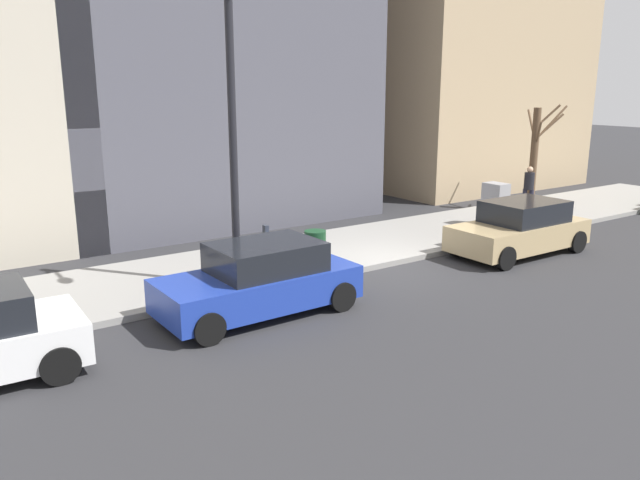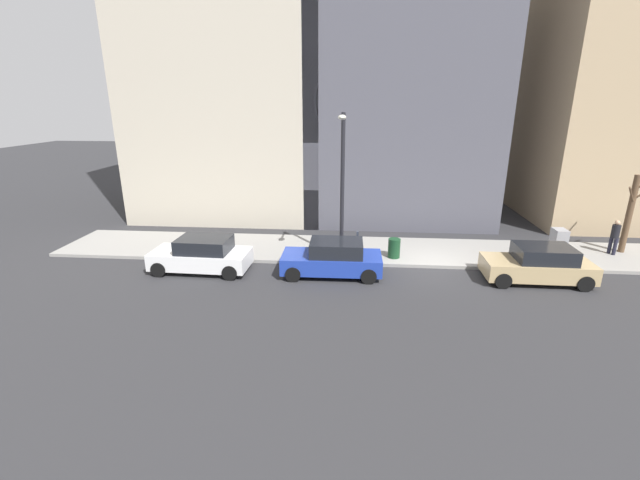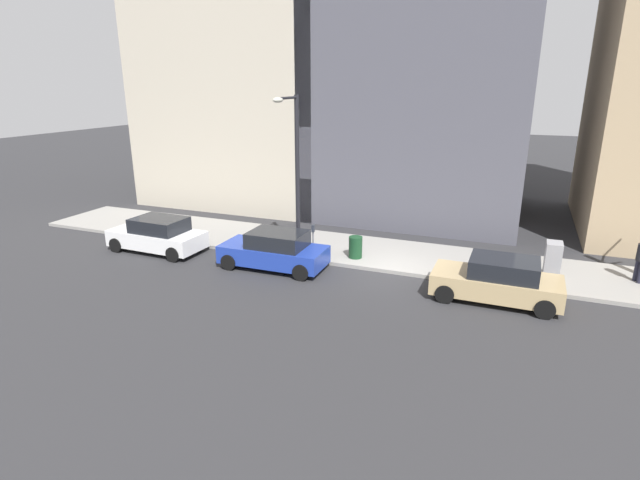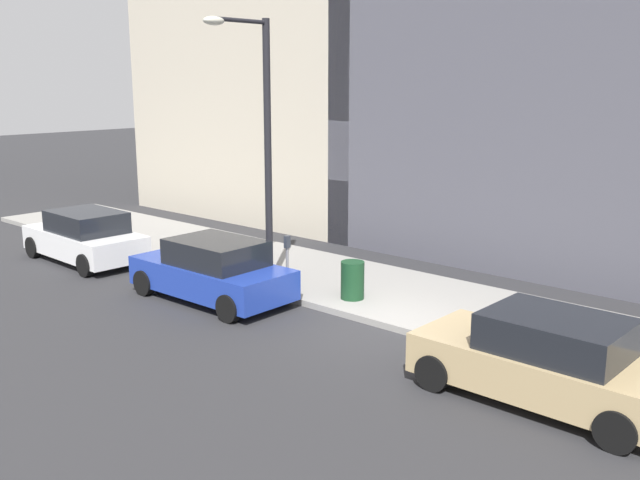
{
  "view_description": "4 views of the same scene",
  "coord_description": "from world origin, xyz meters",
  "px_view_note": "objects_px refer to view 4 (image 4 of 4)",
  "views": [
    {
      "loc": [
        -11.98,
        10.38,
        4.7
      ],
      "look_at": [
        0.05,
        2.05,
        1.04
      ],
      "focal_mm": 35.0,
      "sensor_mm": 36.0,
      "label": 1
    },
    {
      "loc": [
        -18.05,
        3.47,
        7.08
      ],
      "look_at": [
        0.04,
        4.99,
        1.18
      ],
      "focal_mm": 24.0,
      "sensor_mm": 36.0,
      "label": 2
    },
    {
      "loc": [
        -17.78,
        -4.32,
        7.12
      ],
      "look_at": [
        -0.02,
        2.83,
        1.04
      ],
      "focal_mm": 28.0,
      "sensor_mm": 36.0,
      "label": 3
    },
    {
      "loc": [
        -11.73,
        -8.58,
        5.23
      ],
      "look_at": [
        -0.2,
        1.66,
        1.75
      ],
      "focal_mm": 40.0,
      "sensor_mm": 36.0,
      "label": 4
    }
  ],
  "objects_px": {
    "parked_car_tan": "(546,360)",
    "trash_bin": "(352,280)",
    "parking_meter": "(287,256)",
    "parked_car_blue": "(213,271)",
    "office_block_center": "(576,4)",
    "parked_car_white": "(85,237)",
    "streetlamp": "(260,131)"
  },
  "relations": [
    {
      "from": "parking_meter",
      "to": "office_block_center",
      "type": "relative_size",
      "value": 0.09
    },
    {
      "from": "parked_car_blue",
      "to": "office_block_center",
      "type": "bearing_deg",
      "value": -16.76
    },
    {
      "from": "parked_car_blue",
      "to": "office_block_center",
      "type": "distance_m",
      "value": 14.26
    },
    {
      "from": "office_block_center",
      "to": "streetlamp",
      "type": "bearing_deg",
      "value": 163.64
    },
    {
      "from": "parking_meter",
      "to": "parked_car_tan",
      "type": "bearing_deg",
      "value": -101.62
    },
    {
      "from": "parking_meter",
      "to": "parked_car_white",
      "type": "bearing_deg",
      "value": 103.11
    },
    {
      "from": "parked_car_blue",
      "to": "trash_bin",
      "type": "xyz_separation_m",
      "value": [
        1.97,
        -2.74,
        -0.14
      ]
    },
    {
      "from": "parked_car_white",
      "to": "parking_meter",
      "type": "height_order",
      "value": "parked_car_white"
    },
    {
      "from": "parking_meter",
      "to": "parked_car_blue",
      "type": "bearing_deg",
      "value": 146.04
    },
    {
      "from": "trash_bin",
      "to": "office_block_center",
      "type": "distance_m",
      "value": 12.26
    },
    {
      "from": "parked_car_blue",
      "to": "trash_bin",
      "type": "relative_size",
      "value": 4.69
    },
    {
      "from": "parked_car_blue",
      "to": "parked_car_white",
      "type": "bearing_deg",
      "value": 89.59
    },
    {
      "from": "office_block_center",
      "to": "parking_meter",
      "type": "bearing_deg",
      "value": 167.08
    },
    {
      "from": "streetlamp",
      "to": "office_block_center",
      "type": "xyz_separation_m",
      "value": [
        10.7,
        -3.14,
        3.52
      ]
    },
    {
      "from": "parked_car_tan",
      "to": "parking_meter",
      "type": "distance_m",
      "value": 7.55
    },
    {
      "from": "parking_meter",
      "to": "streetlamp",
      "type": "height_order",
      "value": "streetlamp"
    },
    {
      "from": "parked_car_tan",
      "to": "office_block_center",
      "type": "xyz_separation_m",
      "value": [
        12.05,
        4.98,
        6.8
      ]
    },
    {
      "from": "parked_car_white",
      "to": "parked_car_tan",
      "type": "bearing_deg",
      "value": -88.06
    },
    {
      "from": "parked_car_white",
      "to": "parking_meter",
      "type": "bearing_deg",
      "value": -75.13
    },
    {
      "from": "parked_car_white",
      "to": "office_block_center",
      "type": "xyz_separation_m",
      "value": [
        12.1,
        -9.13,
        6.8
      ]
    },
    {
      "from": "parked_car_white",
      "to": "office_block_center",
      "type": "relative_size",
      "value": 0.28
    },
    {
      "from": "parked_car_blue",
      "to": "parking_meter",
      "type": "distance_m",
      "value": 1.85
    },
    {
      "from": "parked_car_tan",
      "to": "trash_bin",
      "type": "bearing_deg",
      "value": 71.38
    },
    {
      "from": "parked_car_tan",
      "to": "streetlamp",
      "type": "distance_m",
      "value": 8.86
    },
    {
      "from": "parked_car_white",
      "to": "parking_meter",
      "type": "relative_size",
      "value": 3.15
    },
    {
      "from": "streetlamp",
      "to": "trash_bin",
      "type": "xyz_separation_m",
      "value": [
        0.62,
        -2.44,
        -3.42
      ]
    },
    {
      "from": "parked_car_tan",
      "to": "office_block_center",
      "type": "relative_size",
      "value": 0.28
    },
    {
      "from": "parked_car_white",
      "to": "parking_meter",
      "type": "xyz_separation_m",
      "value": [
        1.56,
        -6.72,
        0.24
      ]
    },
    {
      "from": "parking_meter",
      "to": "trash_bin",
      "type": "xyz_separation_m",
      "value": [
        0.45,
        -1.71,
        -0.38
      ]
    },
    {
      "from": "parked_car_tan",
      "to": "streetlamp",
      "type": "xyz_separation_m",
      "value": [
        1.35,
        8.12,
        3.28
      ]
    },
    {
      "from": "parked_car_blue",
      "to": "office_block_center",
      "type": "xyz_separation_m",
      "value": [
        12.06,
        -3.44,
        6.8
      ]
    },
    {
      "from": "parked_car_tan",
      "to": "streetlamp",
      "type": "height_order",
      "value": "streetlamp"
    }
  ]
}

